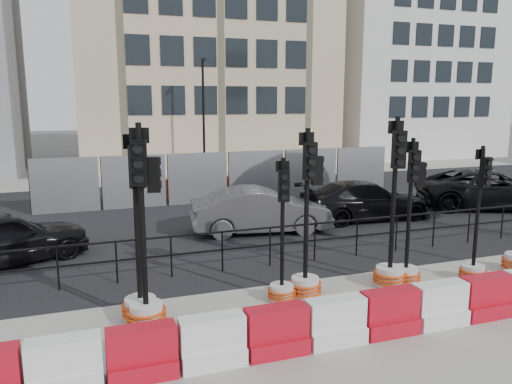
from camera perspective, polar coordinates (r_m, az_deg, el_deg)
name	(u,v)px	position (r m, az deg, el deg)	size (l,w,h in m)	color
ground	(337,277)	(11.77, 9.28, -9.58)	(120.00, 120.00, 0.00)	#51514C
sidewalk_near	(420,334)	(9.46, 18.29, -15.13)	(40.00, 6.00, 0.02)	gray
road	(244,212)	(17.96, -1.43, -2.32)	(40.00, 14.00, 0.03)	black
sidewalk_far	(191,176)	(26.53, -7.44, 1.79)	(40.00, 4.00, 0.02)	gray
building_cream	(199,17)	(32.87, -6.53, 19.23)	(15.00, 10.06, 18.00)	#BBB188
building_white	(403,43)	(38.96, 16.48, 16.03)	(12.00, 9.06, 16.00)	silver
kerb_railing	(315,235)	(12.57, 6.75, -4.90)	(18.00, 0.04, 1.00)	black
heras_fencing	(211,182)	(20.26, -5.13, 1.13)	(14.33, 1.72, 2.00)	#909398
lamp_post_far	(204,115)	(25.35, -6.01, 8.72)	(0.12, 0.56, 6.00)	black
barrier_row	(414,310)	(9.46, 17.66, -12.74)	(14.65, 0.50, 0.80)	red
traffic_signal_a	(140,283)	(9.49, -13.14, -10.06)	(0.69, 0.69, 3.52)	white
traffic_signal_b	(146,281)	(9.14, -12.51, -9.90)	(0.72, 0.72, 3.64)	white
traffic_signal_c	(282,273)	(10.11, 2.99, -9.23)	(0.58, 0.58, 2.92)	white
traffic_signal_d	(306,259)	(10.30, 5.78, -7.57)	(0.68, 0.68, 3.47)	white
traffic_signal_e	(391,253)	(11.19, 15.19, -6.78)	(0.72, 0.72, 3.68)	white
traffic_signal_f	(408,251)	(11.44, 16.95, -6.45)	(0.64, 0.64, 3.23)	white
traffic_signal_g	(475,254)	(12.20, 23.72, -6.52)	(0.60, 0.60, 3.04)	white
car_a	(2,238)	(13.69, -27.01, -4.74)	(4.32, 3.10, 1.37)	black
car_b	(261,211)	(15.13, 0.55, -2.14)	(4.38, 2.07, 1.39)	#4A4B4F
car_c	(365,200)	(17.20, 12.32, -0.95)	(4.59, 1.98, 1.32)	black
car_d	(491,189)	(20.47, 25.26, 0.29)	(5.76, 4.29, 1.45)	black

